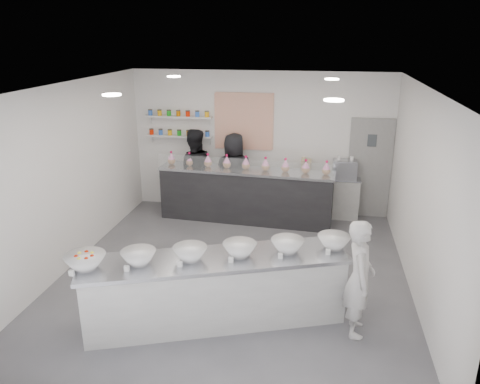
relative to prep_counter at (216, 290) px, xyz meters
name	(u,v)px	position (x,y,z in m)	size (l,w,h in m)	color
floor	(234,273)	(0.00, 1.34, -0.48)	(6.00, 6.00, 0.00)	#515156
ceiling	(234,87)	(0.00, 1.34, 2.52)	(6.00, 6.00, 0.00)	white
back_wall	(260,143)	(0.00, 4.34, 1.02)	(5.50, 5.50, 0.00)	white
left_wall	(69,177)	(-2.75, 1.34, 1.02)	(6.00, 6.00, 0.00)	white
right_wall	(422,197)	(2.75, 1.34, 1.02)	(6.00, 6.00, 0.00)	white
back_door	(369,169)	(2.30, 4.31, 0.57)	(0.88, 0.04, 2.10)	gray
pattern_panel	(244,121)	(-0.35, 4.32, 1.47)	(1.25, 0.03, 1.20)	orange
jar_shelf_lower	(180,136)	(-1.75, 4.24, 1.12)	(1.45, 0.22, 0.04)	silver
jar_shelf_upper	(179,117)	(-1.75, 4.24, 1.54)	(1.45, 0.22, 0.04)	silver
preserve_jars	(179,123)	(-1.75, 4.22, 1.40)	(1.45, 0.10, 0.56)	#F82100
downlight_0	(112,95)	(-1.40, 0.34, 2.50)	(0.24, 0.24, 0.02)	white
downlight_1	(334,100)	(1.40, 0.34, 2.50)	(0.24, 0.24, 0.02)	white
downlight_2	(174,76)	(-1.40, 2.94, 2.50)	(0.24, 0.24, 0.02)	white
downlight_3	(332,79)	(1.40, 2.94, 2.50)	(0.24, 0.24, 0.02)	white
prep_counter	(216,290)	(0.00, 0.00, 0.00)	(3.50, 0.80, 0.95)	silver
back_bar	(246,195)	(-0.19, 3.62, 0.08)	(3.57, 0.65, 1.11)	black
sneeze_guard	(242,166)	(-0.21, 3.31, 0.78)	(3.52, 0.02, 0.30)	white
espresso_ledge	(331,197)	(1.55, 4.12, -0.04)	(1.17, 0.37, 0.86)	silver
espresso_machine	(344,170)	(1.79, 4.12, 0.58)	(0.49, 0.34, 0.38)	#93969E
cup_stacks	(306,168)	(1.00, 4.12, 0.57)	(0.27, 0.24, 0.37)	#968762
prep_bowls	(215,251)	(0.00, 0.00, 0.57)	(3.70, 0.55, 0.18)	white
label_cards	(191,273)	(-0.19, -0.51, 0.51)	(3.31, 0.04, 0.07)	white
cookie_bags	(246,163)	(-0.19, 3.62, 0.77)	(3.36, 0.16, 0.28)	#FF8CD3
woman_prep	(359,278)	(1.85, 0.08, 0.31)	(0.57, 0.38, 1.57)	silver
staff_left	(194,171)	(-1.37, 3.94, 0.44)	(0.89, 0.69, 1.83)	black
staff_right	(234,174)	(-0.49, 3.94, 0.41)	(0.87, 0.56, 1.77)	black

